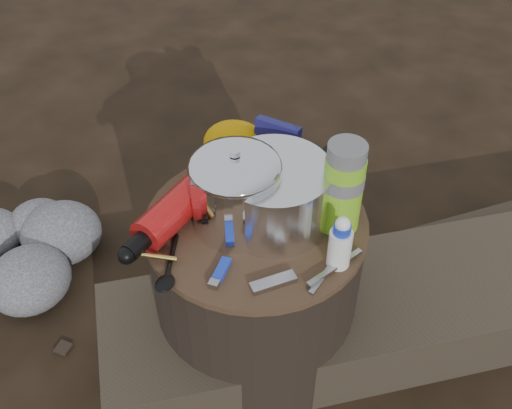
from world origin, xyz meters
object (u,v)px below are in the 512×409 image
at_px(fuel_bottle, 180,205).
at_px(travel_mug, 338,176).
at_px(log_main, 507,286).
at_px(thermos, 343,187).
at_px(stump, 256,287).
at_px(camping_pot, 236,190).

relative_size(fuel_bottle, travel_mug, 2.70).
distance_m(fuel_bottle, travel_mug, 0.34).
bearing_deg(log_main, thermos, -89.42).
distance_m(log_main, travel_mug, 0.63).
xyz_separation_m(stump, thermos, (0.16, 0.06, 0.32)).
distance_m(camping_pot, fuel_bottle, 0.13).
bearing_deg(log_main, travel_mug, -99.69).
height_order(thermos, travel_mug, thermos).
bearing_deg(log_main, stump, -93.69).
bearing_deg(stump, camping_pot, -151.30).
relative_size(camping_pot, fuel_bottle, 0.59).
bearing_deg(stump, thermos, 20.66).
xyz_separation_m(camping_pot, fuel_bottle, (-0.11, -0.03, -0.05)).
bearing_deg(camping_pot, thermos, 22.18).
height_order(stump, camping_pot, camping_pot).
bearing_deg(thermos, travel_mug, 111.63).
bearing_deg(travel_mug, log_main, 27.14).
xyz_separation_m(log_main, thermos, (-0.40, -0.30, 0.45)).
distance_m(log_main, thermos, 0.67).
distance_m(stump, log_main, 0.68).
height_order(stump, fuel_bottle, fuel_bottle).
bearing_deg(stump, log_main, 33.14).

